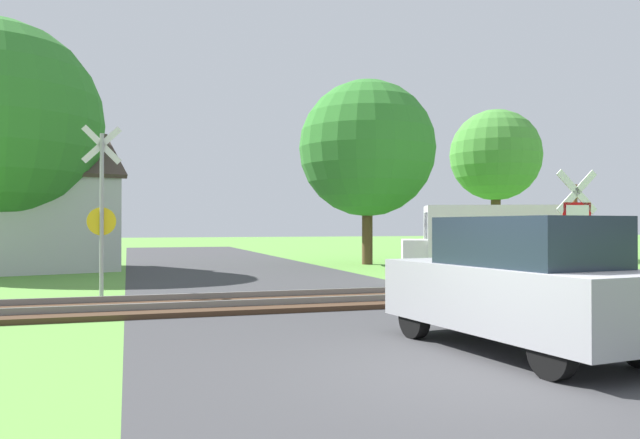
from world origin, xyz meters
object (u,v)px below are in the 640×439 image
(stop_sign_near, at_px, (576,228))
(house, at_px, (9,219))
(tree_far, at_px, (496,156))
(mail_truck, at_px, (492,240))
(crossing_sign_far, at_px, (102,205))
(parked_car, at_px, (518,284))
(tree_right, at_px, (367,149))

(stop_sign_near, xyz_separation_m, house, (-12.51, 14.66, 0.28))
(tree_far, height_order, mail_truck, tree_far)
(crossing_sign_far, height_order, tree_far, tree_far)
(mail_truck, bearing_deg, parked_car, 172.31)
(stop_sign_near, bearing_deg, tree_right, -89.32)
(stop_sign_near, distance_m, tree_right, 14.96)
(house, bearing_deg, parked_car, -80.18)
(mail_truck, bearing_deg, house, 81.60)
(house, distance_m, tree_right, 14.18)
(tree_far, bearing_deg, parked_car, -122.31)
(parked_car, bearing_deg, crossing_sign_far, 117.77)
(tree_right, bearing_deg, tree_far, 15.72)
(parked_car, bearing_deg, stop_sign_near, 34.82)
(stop_sign_near, relative_size, house, 0.34)
(tree_right, bearing_deg, crossing_sign_far, -136.68)
(tree_right, relative_size, parked_car, 1.88)
(crossing_sign_far, height_order, house, house)
(tree_far, relative_size, parked_car, 1.77)
(mail_truck, bearing_deg, stop_sign_near, -174.45)
(mail_truck, bearing_deg, tree_right, 26.49)
(house, bearing_deg, stop_sign_near, -66.59)
(stop_sign_near, height_order, crossing_sign_far, crossing_sign_far)
(tree_right, relative_size, mail_truck, 1.50)
(crossing_sign_far, xyz_separation_m, tree_right, (10.32, 9.73, 2.79))
(house, xyz_separation_m, parked_car, (9.01, -17.78, -1.00))
(stop_sign_near, relative_size, parked_car, 0.66)
(crossing_sign_far, distance_m, house, 10.48)
(crossing_sign_far, distance_m, mail_truck, 10.91)
(house, xyz_separation_m, tree_far, (21.54, 2.03, 3.22))
(tree_far, distance_m, mail_truck, 13.57)
(crossing_sign_far, height_order, mail_truck, crossing_sign_far)
(stop_sign_near, height_order, tree_far, tree_far)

